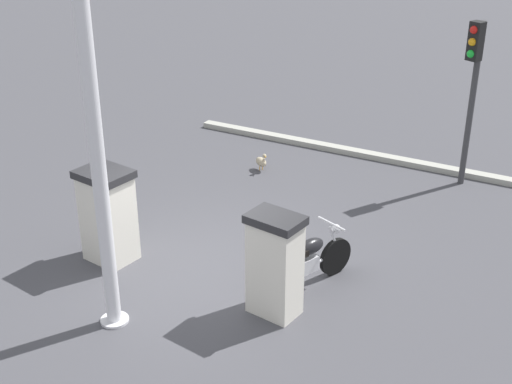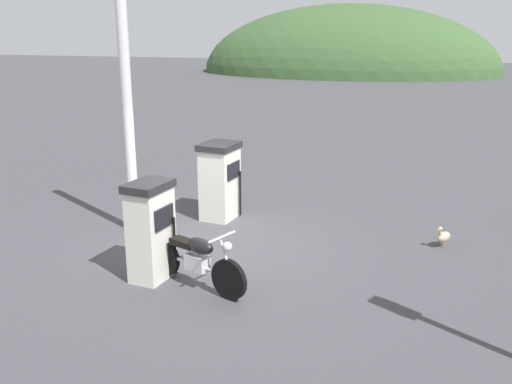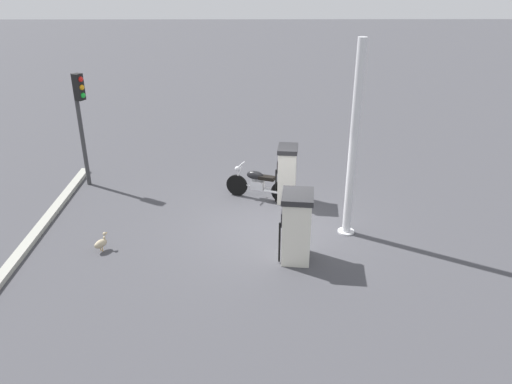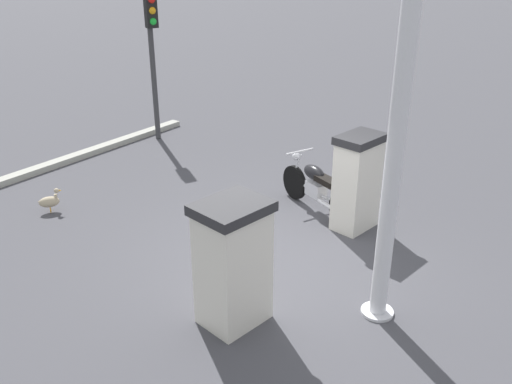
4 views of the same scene
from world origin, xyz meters
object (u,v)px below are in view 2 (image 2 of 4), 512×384
fuel_pump_near (151,230)px  fuel_pump_far (220,181)px  motorcycle_near_pump (196,260)px  canopy_support_pole (128,117)px  wandering_duck (443,236)px

fuel_pump_near → fuel_pump_far: fuel_pump_far is taller
motorcycle_near_pump → canopy_support_pole: canopy_support_pole is taller
motorcycle_near_pump → canopy_support_pole: size_ratio=0.41×
motorcycle_near_pump → canopy_support_pole: (-2.10, 1.95, 1.75)m
canopy_support_pole → motorcycle_near_pump: bearing=-42.8°
wandering_duck → fuel_pump_near: bearing=-148.5°
fuel_pump_near → motorcycle_near_pump: 0.86m
fuel_pump_far → motorcycle_near_pump: fuel_pump_far is taller
fuel_pump_near → fuel_pump_far: size_ratio=1.00×
fuel_pump_near → wandering_duck: bearing=31.5°
motorcycle_near_pump → wandering_duck: 4.52m
fuel_pump_near → wandering_duck: fuel_pump_near is taller
fuel_pump_near → fuel_pump_far: bearing=90.0°
fuel_pump_far → wandering_duck: fuel_pump_far is taller
fuel_pump_near → canopy_support_pole: canopy_support_pole is taller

